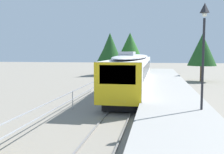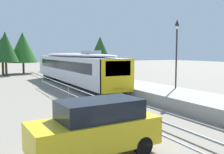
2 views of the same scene
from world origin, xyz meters
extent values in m
plane|color=gray|center=(-3.00, 22.00, 0.00)|extent=(160.00, 160.00, 0.00)
cube|color=gray|center=(0.00, 22.00, 0.03)|extent=(3.20, 60.00, 0.06)
cube|color=slate|center=(-0.72, 22.00, 0.10)|extent=(0.08, 60.00, 0.08)
cube|color=slate|center=(0.72, 22.00, 0.10)|extent=(0.08, 60.00, 0.08)
cube|color=silver|center=(0.00, 29.73, 1.96)|extent=(2.80, 20.87, 2.55)
cube|color=yellow|center=(0.00, 19.40, 1.96)|extent=(2.80, 0.24, 2.55)
cube|color=black|center=(0.00, 19.32, 2.53)|extent=(2.13, 0.08, 1.12)
cube|color=black|center=(0.00, 29.73, 2.37)|extent=(2.82, 17.53, 0.92)
ellipsoid|color=#B2B5BA|center=(0.00, 29.73, 3.42)|extent=(2.69, 20.03, 0.44)
cube|color=#B2B5BA|center=(0.00, 24.52, 3.70)|extent=(1.10, 2.20, 0.36)
cube|color=#EAE5C6|center=(0.00, 19.33, 0.97)|extent=(1.00, 0.10, 0.20)
cube|color=black|center=(0.00, 21.70, 0.42)|extent=(2.24, 3.20, 0.55)
cube|color=black|center=(0.00, 37.77, 0.42)|extent=(2.24, 3.20, 0.55)
cube|color=#999691|center=(3.25, 22.00, 0.45)|extent=(3.90, 60.00, 0.90)
cylinder|color=#232328|center=(4.52, 18.12, 3.20)|extent=(0.12, 0.12, 4.60)
pyramid|color=#232328|center=(4.52, 18.12, 6.00)|extent=(0.34, 0.34, 0.50)
sphere|color=silver|center=(4.52, 18.12, 5.68)|extent=(0.24, 0.24, 0.24)
cube|color=#9EA0A5|center=(-3.30, 12.00, 1.20)|extent=(0.05, 36.00, 0.05)
cube|color=#9EA0A5|center=(-3.30, 12.00, 0.69)|extent=(0.05, 36.00, 0.05)
cylinder|color=#9EA0A5|center=(-3.30, 12.00, 0.62)|extent=(0.06, 0.06, 1.25)
cylinder|color=#9EA0A5|center=(-3.30, 21.00, 0.62)|extent=(0.06, 0.06, 1.25)
cylinder|color=#9EA0A5|center=(-3.30, 30.00, 0.62)|extent=(0.06, 0.06, 1.25)
cube|color=gold|center=(-5.60, 10.91, 0.86)|extent=(4.70, 2.15, 1.00)
cube|color=black|center=(-5.40, 10.92, 1.70)|extent=(2.99, 1.83, 0.68)
cylinder|color=black|center=(-7.16, 11.66, 0.36)|extent=(0.73, 0.28, 0.72)
cylinder|color=black|center=(-4.04, 10.17, 0.36)|extent=(0.73, 0.28, 0.72)
cylinder|color=black|center=(-4.13, 11.82, 0.36)|extent=(0.73, 0.28, 0.72)
cylinder|color=brown|center=(-5.75, 47.87, 1.10)|extent=(0.36, 0.36, 2.20)
cone|color=#1E4C1E|center=(-5.75, 47.87, 4.18)|extent=(4.09, 4.09, 3.96)
cylinder|color=brown|center=(8.14, 39.98, 1.04)|extent=(0.36, 0.36, 2.09)
cone|color=#1E4C1E|center=(8.14, 39.98, 4.17)|extent=(3.72, 3.72, 4.17)
cylinder|color=brown|center=(-5.34, 46.79, 1.09)|extent=(0.36, 0.36, 2.18)
cone|color=#1E4C1E|center=(-5.34, 46.79, 4.61)|extent=(4.03, 4.03, 4.87)
cylinder|color=brown|center=(-2.29, 49.52, 0.97)|extent=(0.36, 0.36, 1.95)
cone|color=#286023|center=(-2.29, 49.52, 4.60)|extent=(5.04, 5.04, 5.30)
camera|label=1|loc=(2.19, 4.57, 3.80)|focal=41.40mm
camera|label=2|loc=(-9.12, 2.84, 3.71)|focal=40.76mm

